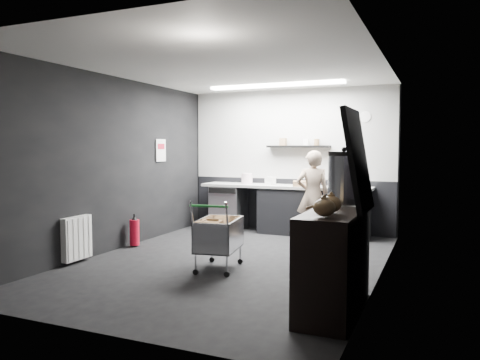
% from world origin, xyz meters
% --- Properties ---
extents(floor, '(5.50, 5.50, 0.00)m').
position_xyz_m(floor, '(0.00, 0.00, 0.00)').
color(floor, black).
rests_on(floor, ground).
extents(ceiling, '(5.50, 5.50, 0.00)m').
position_xyz_m(ceiling, '(0.00, 0.00, 2.70)').
color(ceiling, silver).
rests_on(ceiling, wall_back).
extents(wall_back, '(5.50, 0.00, 5.50)m').
position_xyz_m(wall_back, '(0.00, 2.75, 1.35)').
color(wall_back, black).
rests_on(wall_back, floor).
extents(wall_front, '(5.50, 0.00, 5.50)m').
position_xyz_m(wall_front, '(0.00, -2.75, 1.35)').
color(wall_front, black).
rests_on(wall_front, floor).
extents(wall_left, '(0.00, 5.50, 5.50)m').
position_xyz_m(wall_left, '(-2.00, 0.00, 1.35)').
color(wall_left, black).
rests_on(wall_left, floor).
extents(wall_right, '(0.00, 5.50, 5.50)m').
position_xyz_m(wall_right, '(2.00, 0.00, 1.35)').
color(wall_right, black).
rests_on(wall_right, floor).
extents(kitchen_wall_panel, '(3.95, 0.02, 1.70)m').
position_xyz_m(kitchen_wall_panel, '(0.00, 2.73, 1.85)').
color(kitchen_wall_panel, '#B6B6B1').
rests_on(kitchen_wall_panel, wall_back).
extents(dado_panel, '(3.95, 0.02, 1.00)m').
position_xyz_m(dado_panel, '(0.00, 2.73, 0.50)').
color(dado_panel, black).
rests_on(dado_panel, wall_back).
extents(floating_shelf, '(1.20, 0.22, 0.04)m').
position_xyz_m(floating_shelf, '(0.20, 2.62, 1.62)').
color(floating_shelf, black).
rests_on(floating_shelf, wall_back).
extents(wall_clock, '(0.20, 0.03, 0.20)m').
position_xyz_m(wall_clock, '(1.40, 2.72, 2.15)').
color(wall_clock, white).
rests_on(wall_clock, wall_back).
extents(poster, '(0.02, 0.30, 0.40)m').
position_xyz_m(poster, '(-1.98, 1.30, 1.55)').
color(poster, white).
rests_on(poster, wall_left).
extents(poster_red_band, '(0.02, 0.22, 0.10)m').
position_xyz_m(poster_red_band, '(-1.98, 1.30, 1.62)').
color(poster_red_band, '#B5162A').
rests_on(poster_red_band, poster).
extents(radiator, '(0.10, 0.50, 0.60)m').
position_xyz_m(radiator, '(-1.94, -0.90, 0.35)').
color(radiator, white).
rests_on(radiator, wall_left).
extents(ceiling_strip, '(2.40, 0.20, 0.04)m').
position_xyz_m(ceiling_strip, '(0.00, 1.85, 2.67)').
color(ceiling_strip, white).
rests_on(ceiling_strip, ceiling).
extents(prep_counter, '(3.20, 0.61, 0.90)m').
position_xyz_m(prep_counter, '(0.14, 2.42, 0.46)').
color(prep_counter, black).
rests_on(prep_counter, floor).
extents(person, '(0.66, 0.53, 1.55)m').
position_xyz_m(person, '(0.65, 1.97, 0.78)').
color(person, beige).
rests_on(person, floor).
extents(shopping_cart, '(0.61, 0.90, 0.91)m').
position_xyz_m(shopping_cart, '(0.01, -0.42, 0.43)').
color(shopping_cart, silver).
rests_on(shopping_cart, floor).
extents(sideboard, '(0.56, 1.32, 1.97)m').
position_xyz_m(sideboard, '(1.74, -1.37, 0.62)').
color(sideboard, black).
rests_on(sideboard, floor).
extents(fire_extinguisher, '(0.15, 0.15, 0.51)m').
position_xyz_m(fire_extinguisher, '(-1.85, 0.30, 0.25)').
color(fire_extinguisher, red).
rests_on(fire_extinguisher, floor).
extents(cardboard_box, '(0.54, 0.46, 0.09)m').
position_xyz_m(cardboard_box, '(0.42, 2.37, 0.95)').
color(cardboard_box, '#8F6E4C').
rests_on(cardboard_box, prep_counter).
extents(pink_tub, '(0.21, 0.21, 0.21)m').
position_xyz_m(pink_tub, '(-0.76, 2.42, 1.00)').
color(pink_tub, white).
rests_on(pink_tub, prep_counter).
extents(white_container, '(0.19, 0.16, 0.15)m').
position_xyz_m(white_container, '(-0.27, 2.37, 0.97)').
color(white_container, white).
rests_on(white_container, prep_counter).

